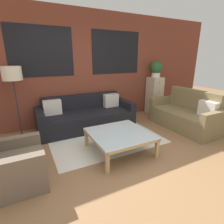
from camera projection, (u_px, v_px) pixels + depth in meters
name	position (u px, v px, depth m)	size (l,w,h in m)	color
ground_plane	(135.00, 166.00, 2.81)	(16.00, 16.00, 0.00)	#8E6642
wall_back_brick	(83.00, 68.00, 4.46)	(8.40, 0.09, 2.80)	brown
rug	(105.00, 138.00, 3.81)	(2.29, 1.62, 0.00)	silver
couch_dark	(86.00, 116.00, 4.33)	(2.30, 0.88, 0.78)	black
settee_vintage	(186.00, 115.00, 4.30)	(0.80, 1.69, 0.92)	olive
armchair_corner	(10.00, 167.00, 2.33)	(0.80, 0.79, 0.84)	#6B5B4C
coffee_table	(119.00, 135.00, 3.17)	(1.03, 1.03, 0.38)	silver
floor_lamp	(12.00, 77.00, 3.46)	(0.37, 0.37, 1.52)	#2D2D2D
drawer_cabinet	(154.00, 95.00, 5.43)	(0.39, 0.41, 1.10)	#C6B793
potted_plant	(156.00, 69.00, 5.19)	(0.35, 0.35, 0.46)	silver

